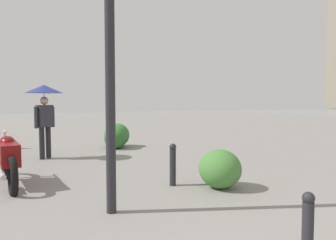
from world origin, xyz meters
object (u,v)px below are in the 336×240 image
Objects in this scene: lamppost at (109,15)px; bollard_near at (308,221)px; pedestrian at (44,101)px; bollard_mid at (173,164)px; motorcycle at (8,159)px.

bollard_near is (-2.15, -1.46, -2.45)m from lamppost.
pedestrian is at bearing 3.96° from lamppost.
bollard_mid is at bearing -0.29° from bollard_near.
lamppost is at bearing -176.04° from pedestrian.
bollard_near is at bearing 179.71° from bollard_mid.
bollard_near is (-4.53, -2.75, -0.16)m from motorcycle.
bollard_near is 0.83× the size of bollard_mid.
pedestrian is 7.49m from bollard_near.
lamppost is 3.55m from motorcycle.
pedestrian is (5.01, 0.35, -1.20)m from lamppost.
bollard_mid is (0.92, -1.48, -2.38)m from lamppost.
lamppost reaches higher than bollard_mid.
motorcycle is at bearing 31.32° from bollard_near.
lamppost is 1.95× the size of motorcycle.
lamppost is 2.08× the size of pedestrian.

